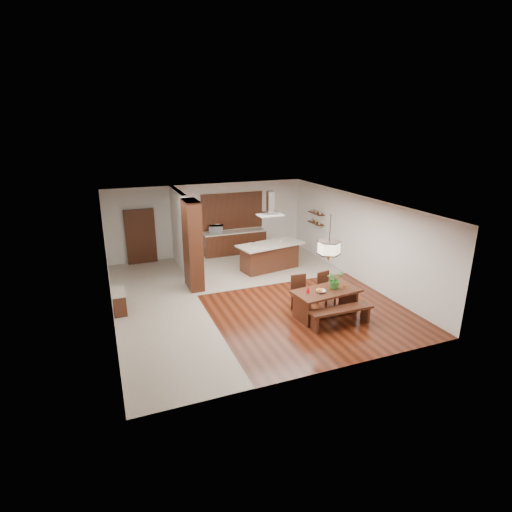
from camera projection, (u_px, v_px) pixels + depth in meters
name	position (u px, v px, depth m)	size (l,w,h in m)	color
room_shell	(247.00, 231.00, 11.95)	(9.00, 9.04, 2.92)	#38150A
tile_hallway	(159.00, 308.00, 11.63)	(2.50, 9.00, 0.01)	#B1A593
tile_kitchen	(255.00, 265.00, 15.24)	(5.50, 4.00, 0.01)	#B1A593
soffit_band	(246.00, 204.00, 11.69)	(8.00, 9.00, 0.02)	#39190E
partition_pier	(193.00, 245.00, 12.71)	(0.45, 1.00, 2.90)	black
partition_stub	(180.00, 230.00, 14.57)	(0.18, 2.40, 2.90)	silver
hallway_console	(119.00, 302.00, 11.34)	(0.37, 0.88, 0.63)	black
hallway_doorway	(141.00, 237.00, 15.21)	(1.10, 0.20, 2.10)	black
rear_counter	(235.00, 242.00, 16.51)	(2.60, 0.62, 0.95)	black
kitchen_window	(232.00, 211.00, 16.34)	(2.60, 0.08, 1.50)	#9F572F
shelf_lower	(316.00, 223.00, 15.80)	(0.26, 0.90, 0.04)	black
shelf_upper	(316.00, 213.00, 15.68)	(0.26, 0.90, 0.04)	black
dining_table	(326.00, 297.00, 11.04)	(1.93, 1.11, 0.77)	black
dining_bench	(341.00, 317.00, 10.58)	(1.79, 0.39, 0.50)	black
dining_chair_left	(301.00, 294.00, 11.33)	(0.46, 0.46, 1.05)	black
dining_chair_right	(327.00, 289.00, 11.74)	(0.44, 0.44, 0.99)	black
pendant_lantern	(330.00, 239.00, 10.52)	(0.64, 0.64, 1.31)	beige
foliage_plant	(335.00, 279.00, 11.05)	(0.46, 0.40, 0.51)	#2F7A28
fruit_bowl	(321.00, 291.00, 10.83)	(0.26, 0.26, 0.06)	beige
napkin_cone	(308.00, 289.00, 10.79)	(0.12, 0.12, 0.19)	#B20C10
gold_ornament	(345.00, 287.00, 11.09)	(0.07, 0.07, 0.10)	gold
kitchen_island	(270.00, 256.00, 14.67)	(2.56, 1.46, 0.99)	black
range_hood	(270.00, 203.00, 14.07)	(0.90, 0.55, 0.87)	silver
island_cup	(280.00, 242.00, 14.57)	(0.11, 0.11, 0.09)	silver
microwave	(216.00, 229.00, 16.06)	(0.56, 0.38, 0.31)	silver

